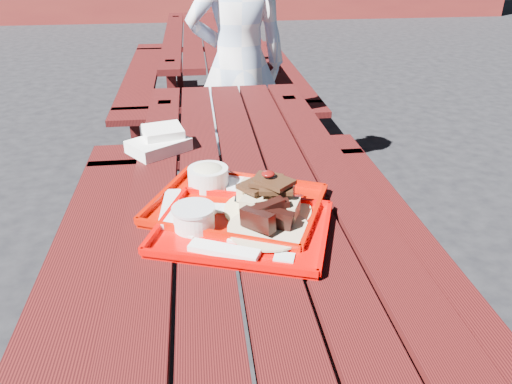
# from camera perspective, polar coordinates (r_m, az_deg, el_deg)

# --- Properties ---
(ground) EXTENTS (60.00, 60.00, 0.00)m
(ground) POSITION_cam_1_polar(r_m,az_deg,el_deg) (2.00, -0.56, -19.22)
(ground) COLOR black
(ground) RESTS_ON ground
(picnic_table_near) EXTENTS (1.41, 2.40, 0.75)m
(picnic_table_near) POSITION_cam_1_polar(r_m,az_deg,el_deg) (1.64, -0.65, -5.67)
(picnic_table_near) COLOR #410D0C
(picnic_table_near) RESTS_ON ground
(picnic_table_far) EXTENTS (1.41, 2.40, 0.75)m
(picnic_table_far) POSITION_cam_1_polar(r_m,az_deg,el_deg) (4.27, -5.06, 15.15)
(picnic_table_far) COLOR #410D0C
(picnic_table_far) RESTS_ON ground
(near_tray) EXTENTS (0.57, 0.52, 0.15)m
(near_tray) POSITION_cam_1_polar(r_m,az_deg,el_deg) (1.44, -1.97, -0.39)
(near_tray) COLOR #B10C00
(near_tray) RESTS_ON picnic_table_near
(far_tray) EXTENTS (0.53, 0.47, 0.07)m
(far_tray) POSITION_cam_1_polar(r_m,az_deg,el_deg) (1.31, -1.89, -3.97)
(far_tray) COLOR #D70100
(far_tray) RESTS_ON picnic_table_near
(white_cloth) EXTENTS (0.25, 0.23, 0.08)m
(white_cloth) POSITION_cam_1_polar(r_m,az_deg,el_deg) (1.86, -10.92, 5.67)
(white_cloth) COLOR white
(white_cloth) RESTS_ON picnic_table_near
(person) EXTENTS (0.62, 0.45, 1.58)m
(person) POSITION_cam_1_polar(r_m,az_deg,el_deg) (2.93, -2.01, 14.26)
(person) COLOR #B9D2F7
(person) RESTS_ON ground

